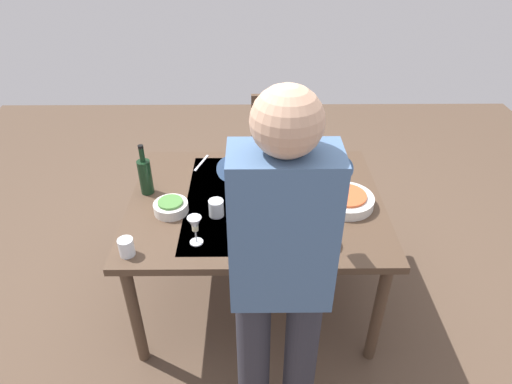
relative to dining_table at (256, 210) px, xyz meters
name	(u,v)px	position (x,y,z in m)	size (l,w,h in m)	color
ground_plane	(256,292)	(0.00, 0.00, -0.66)	(6.00, 6.00, 0.00)	brown
dining_table	(256,210)	(0.00, 0.00, 0.00)	(1.38, 1.08, 0.73)	#4C3828
chair_near	(278,150)	(-0.17, -0.92, -0.13)	(0.40, 0.40, 0.91)	#352114
person_server	(280,272)	(-0.08, 0.80, 0.31)	(0.42, 0.61, 1.69)	#2D2D38
wine_bottle	(145,175)	(0.61, -0.08, 0.18)	(0.07, 0.07, 0.30)	black
wine_glass_left	(195,226)	(0.29, 0.36, 0.17)	(0.07, 0.07, 0.15)	white
wine_glass_right	(303,145)	(-0.29, -0.42, 0.17)	(0.07, 0.07, 0.15)	white
water_cup_near_left	(216,208)	(0.21, 0.14, 0.11)	(0.08, 0.08, 0.09)	silver
water_cup_near_right	(126,247)	(0.60, 0.44, 0.11)	(0.07, 0.07, 0.09)	silver
water_cup_far_left	(304,196)	(-0.26, 0.04, 0.12)	(0.08, 0.08, 0.10)	silver
serving_bowl_pasta	(346,200)	(-0.48, 0.05, 0.10)	(0.30, 0.30, 0.07)	silver
side_bowl_salad	(171,207)	(0.45, 0.11, 0.10)	(0.18, 0.18, 0.07)	silver
side_bowl_bread	(320,238)	(-0.30, 0.37, 0.10)	(0.16, 0.16, 0.07)	silver
dinner_plate_near	(263,233)	(-0.03, 0.30, 0.08)	(0.23, 0.23, 0.01)	silver
table_knife	(201,163)	(0.33, -0.39, 0.07)	(0.01, 0.20, 0.01)	silver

